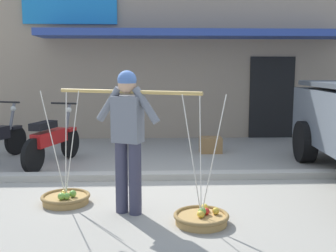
# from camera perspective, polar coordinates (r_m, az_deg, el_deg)

# --- Properties ---
(ground_plane) EXTENTS (90.00, 90.00, 0.00)m
(ground_plane) POSITION_cam_1_polar(r_m,az_deg,el_deg) (5.81, -2.43, -9.19)
(ground_plane) COLOR #9E998C
(sidewalk_curb) EXTENTS (20.00, 0.24, 0.10)m
(sidewalk_curb) POSITION_cam_1_polar(r_m,az_deg,el_deg) (6.47, -2.44, -6.93)
(sidewalk_curb) COLOR #BAB4A5
(sidewalk_curb) RESTS_ON ground
(fruit_vendor) EXTENTS (1.67, 0.80, 1.70)m
(fruit_vendor) POSITION_cam_1_polar(r_m,az_deg,el_deg) (4.80, -5.63, -0.87)
(fruit_vendor) COLOR #38384C
(fruit_vendor) RESTS_ON ground
(fruit_basket_left_side) EXTENTS (0.62, 0.62, 1.45)m
(fruit_basket_left_side) POSITION_cam_1_polar(r_m,az_deg,el_deg) (4.69, 4.67, -12.50)
(fruit_basket_left_side) COLOR #B2894C
(fruit_basket_left_side) RESTS_ON ground
(fruit_basket_right_side) EXTENTS (0.62, 0.62, 1.45)m
(fruit_basket_right_side) POSITION_cam_1_polar(r_m,az_deg,el_deg) (5.48, -14.04, -9.66)
(fruit_basket_right_side) COLOR #B2894C
(fruit_basket_right_side) RESTS_ON ground
(motorcycle_second_in_row) EXTENTS (0.71, 1.76, 1.09)m
(motorcycle_second_in_row) POSITION_cam_1_polar(r_m,az_deg,el_deg) (7.56, -15.86, -1.91)
(motorcycle_second_in_row) COLOR black
(motorcycle_second_in_row) RESTS_ON ground
(storefront_building) EXTENTS (13.00, 6.00, 4.20)m
(storefront_building) POSITION_cam_1_polar(r_m,az_deg,el_deg) (12.57, 2.36, 9.78)
(storefront_building) COLOR tan
(storefront_building) RESTS_ON ground
(wooden_crate) EXTENTS (0.44, 0.36, 0.32)m
(wooden_crate) POSITION_cam_1_polar(r_m,az_deg,el_deg) (8.47, 5.94, -2.61)
(wooden_crate) COLOR olive
(wooden_crate) RESTS_ON ground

